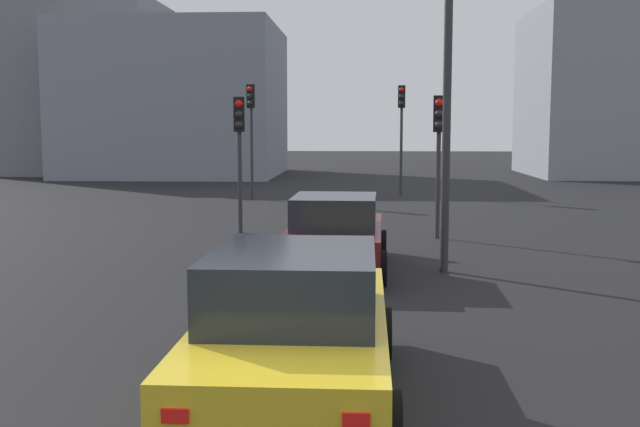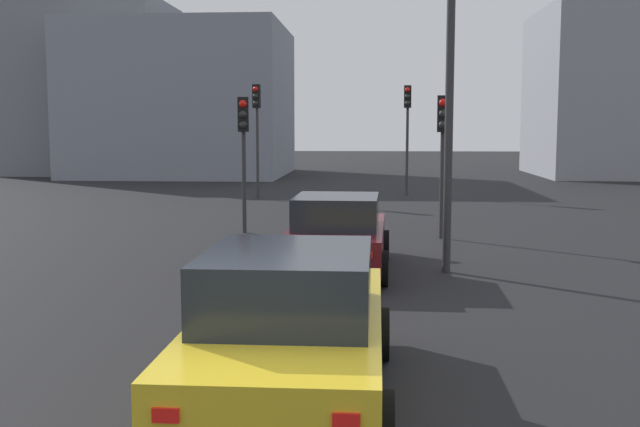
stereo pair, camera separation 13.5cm
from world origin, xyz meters
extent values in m
cube|color=#510F16|center=(8.61, -0.15, 0.58)|extent=(4.37, 1.89, 0.64)
cube|color=#1E232B|center=(8.39, -0.14, 1.20)|extent=(1.99, 1.62, 0.60)
cylinder|color=black|center=(9.92, -1.07, 0.32)|extent=(0.65, 0.24, 0.64)
cylinder|color=black|center=(9.97, 0.70, 0.32)|extent=(0.65, 0.24, 0.64)
cylinder|color=black|center=(7.24, -1.00, 0.32)|extent=(0.65, 0.24, 0.64)
cylinder|color=black|center=(7.29, 0.77, 0.32)|extent=(0.65, 0.24, 0.64)
cube|color=red|center=(6.41, -0.73, 0.70)|extent=(0.04, 0.20, 0.11)
cube|color=red|center=(6.45, 0.55, 0.70)|extent=(0.04, 0.20, 0.11)
cube|color=gold|center=(1.49, -0.01, 0.61)|extent=(4.71, 1.86, 0.70)
cube|color=#1E232B|center=(1.26, 0.00, 1.29)|extent=(2.13, 1.62, 0.65)
cylinder|color=black|center=(2.95, -0.93, 0.32)|extent=(0.64, 0.22, 0.64)
cylinder|color=black|center=(2.96, 0.90, 0.32)|extent=(0.64, 0.22, 0.64)
cylinder|color=black|center=(0.04, 0.92, 0.32)|extent=(0.64, 0.22, 0.64)
cube|color=red|center=(-0.87, -0.65, 0.74)|extent=(0.03, 0.20, 0.11)
cube|color=red|center=(-0.87, 0.67, 0.74)|extent=(0.03, 0.20, 0.11)
cylinder|color=#2D2D30|center=(13.82, 2.56, 1.34)|extent=(0.11, 0.11, 2.67)
cube|color=black|center=(13.76, 2.55, 3.12)|extent=(0.23, 0.30, 0.90)
sphere|color=red|center=(13.65, 2.54, 3.39)|extent=(0.20, 0.20, 0.20)
sphere|color=black|center=(13.65, 2.54, 3.12)|extent=(0.20, 0.20, 0.20)
sphere|color=black|center=(13.65, 2.54, 2.85)|extent=(0.20, 0.20, 0.20)
cylinder|color=#2D2D30|center=(23.27, 3.62, 1.75)|extent=(0.11, 0.11, 3.50)
cube|color=black|center=(23.21, 3.63, 3.95)|extent=(0.24, 0.31, 0.90)
sphere|color=red|center=(23.10, 3.65, 4.22)|extent=(0.20, 0.20, 0.20)
sphere|color=black|center=(23.10, 3.65, 3.95)|extent=(0.20, 0.20, 0.20)
sphere|color=black|center=(23.10, 3.65, 3.68)|extent=(0.20, 0.20, 0.20)
cylinder|color=#2D2D30|center=(25.27, -2.23, 1.77)|extent=(0.11, 0.11, 3.55)
cube|color=black|center=(25.21, -2.22, 4.00)|extent=(0.23, 0.30, 0.90)
sphere|color=red|center=(25.10, -2.20, 4.27)|extent=(0.20, 0.20, 0.20)
sphere|color=black|center=(25.10, -2.20, 4.00)|extent=(0.20, 0.20, 0.20)
sphere|color=black|center=(25.10, -2.20, 3.73)|extent=(0.20, 0.20, 0.20)
cylinder|color=#2D2D30|center=(13.13, -2.56, 1.34)|extent=(0.11, 0.11, 2.67)
cube|color=black|center=(13.07, -2.55, 3.12)|extent=(0.23, 0.30, 0.90)
sphere|color=red|center=(12.96, -2.54, 3.39)|extent=(0.20, 0.20, 0.20)
sphere|color=black|center=(12.96, -2.54, 3.12)|extent=(0.20, 0.20, 0.20)
sphere|color=black|center=(12.96, -2.54, 2.85)|extent=(0.20, 0.20, 0.20)
cylinder|color=#2D2D30|center=(8.65, -2.27, 3.31)|extent=(0.16, 0.16, 6.62)
cube|color=gray|center=(38.72, -14.00, 4.67)|extent=(9.78, 7.59, 9.35)
cube|color=gray|center=(37.78, 10.00, 4.22)|extent=(10.90, 11.57, 8.44)
cube|color=slate|center=(39.35, 16.00, 5.06)|extent=(8.28, 9.07, 10.12)
camera|label=1|loc=(-6.14, -0.69, 2.83)|focal=42.98mm
camera|label=2|loc=(-6.13, -0.82, 2.83)|focal=42.98mm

